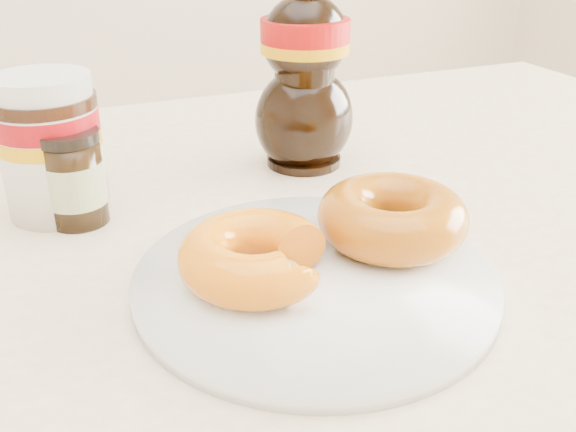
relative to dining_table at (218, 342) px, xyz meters
name	(u,v)px	position (x,y,z in m)	size (l,w,h in m)	color
dining_table	(218,342)	(0.00, 0.00, 0.00)	(1.40, 0.90, 0.75)	#FDE5C0
plate	(315,279)	(0.06, -0.07, 0.09)	(0.26, 0.26, 0.01)	white
donut_bitten	(255,256)	(0.01, -0.06, 0.11)	(0.11, 0.11, 0.04)	orange
donut_whole	(392,217)	(0.13, -0.05, 0.12)	(0.12, 0.12, 0.04)	#A86C0A
nutella_jar	(50,140)	(-0.10, 0.13, 0.15)	(0.09, 0.09, 0.12)	white
syrup_bottle	(305,68)	(0.15, 0.16, 0.19)	(0.10, 0.09, 0.20)	black
dark_jar	(74,179)	(-0.09, 0.10, 0.12)	(0.05, 0.05, 0.08)	black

